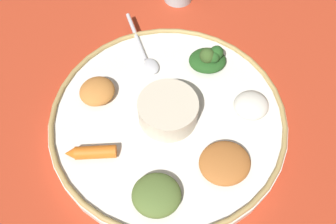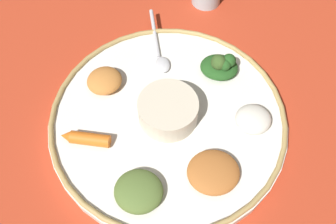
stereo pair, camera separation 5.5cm
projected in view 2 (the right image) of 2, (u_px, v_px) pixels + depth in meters
The scene contains 11 objects.
ground_plane at pixel (168, 124), 0.58m from camera, with size 2.40×2.40×0.00m, color #B7381E.
platter at pixel (168, 120), 0.57m from camera, with size 0.37×0.37×0.02m, color white.
platter_rim at pixel (168, 116), 0.56m from camera, with size 0.36×0.36×0.01m, color tan.
center_bowl at pixel (168, 110), 0.55m from camera, with size 0.09×0.09×0.04m.
spoon at pixel (158, 51), 0.63m from camera, with size 0.03×0.15×0.01m.
greens_pile at pixel (220, 66), 0.60m from camera, with size 0.07×0.06×0.04m.
carrot_near_spoon at pixel (86, 139), 0.54m from camera, with size 0.08×0.03×0.02m.
mound_chickpea at pixel (213, 172), 0.51m from camera, with size 0.07×0.07×0.02m, color #B2662D.
mound_squash at pixel (104, 81), 0.59m from camera, with size 0.05×0.06×0.03m, color #C67A38.
mound_rice_white at pixel (253, 119), 0.55m from camera, with size 0.05×0.05×0.02m, color silver.
mound_collards at pixel (139, 191), 0.49m from camera, with size 0.07×0.06×0.02m, color #567033.
Camera 2 is at (0.03, 0.29, 0.51)m, focal length 39.45 mm.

